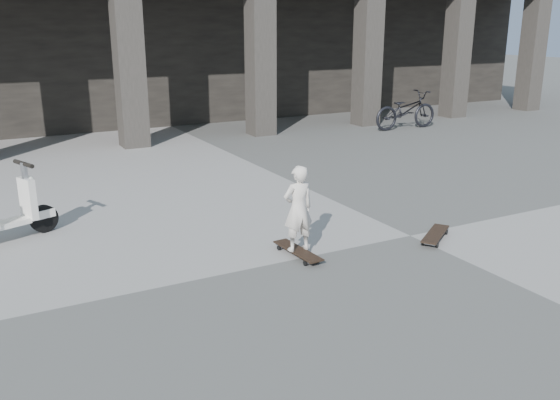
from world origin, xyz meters
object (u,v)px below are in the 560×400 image
longboard (298,251)px  bicycle (406,110)px  child (298,209)px  skateboard_spare (435,235)px

longboard → bicycle: 10.62m
longboard → child: 0.59m
child → longboard: bearing=-0.0°
longboard → skateboard_spare: 2.08m
bicycle → skateboard_spare: bearing=143.8°
longboard → child: child is taller
skateboard_spare → child: child is taller
longboard → bicycle: bearing=-50.8°
skateboard_spare → longboard: bearing=134.5°
longboard → skateboard_spare: (2.04, -0.38, 0.01)m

